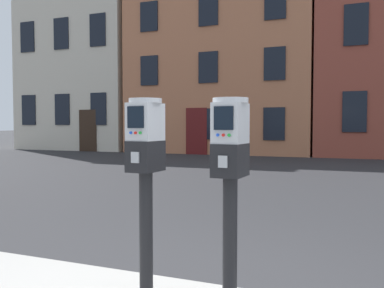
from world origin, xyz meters
TOP-DOWN VIEW (x-y plane):
  - parking_meter_near_kerb at (-0.51, -0.24)m, footprint 0.23×0.26m
  - parking_meter_twin_adjacent at (0.07, -0.24)m, footprint 0.23×0.26m
  - townhouse_green_painted at (-13.18, 17.95)m, footprint 6.64×7.07m
  - townhouse_brick_corner at (-5.19, 17.20)m, footprint 8.79×5.58m

SIDE VIEW (x-z plane):
  - parking_meter_twin_adjacent at x=0.07m, z-range 0.39..1.73m
  - parking_meter_near_kerb at x=-0.51m, z-range 0.40..1.75m
  - townhouse_brick_corner at x=-5.19m, z-range 0.00..10.03m
  - townhouse_green_painted at x=-13.18m, z-range 0.00..11.65m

